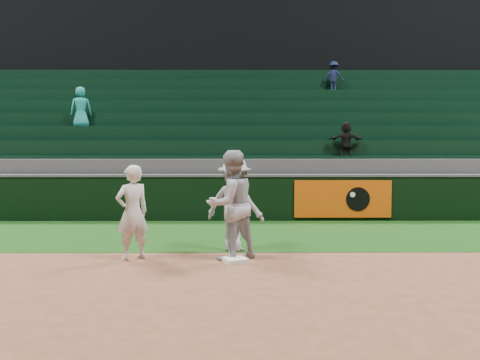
# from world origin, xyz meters

# --- Properties ---
(ground) EXTENTS (70.00, 70.00, 0.00)m
(ground) POSITION_xyz_m (0.00, 0.00, 0.00)
(ground) COLOR brown
(ground) RESTS_ON ground
(foul_grass) EXTENTS (36.00, 4.20, 0.01)m
(foul_grass) POSITION_xyz_m (0.00, 3.00, 0.00)
(foul_grass) COLOR #0F340D
(foul_grass) RESTS_ON ground
(upper_deck) EXTENTS (40.00, 12.00, 12.00)m
(upper_deck) POSITION_xyz_m (0.00, 17.45, 6.00)
(upper_deck) COLOR black
(upper_deck) RESTS_ON ground
(first_base) EXTENTS (0.48, 0.48, 0.08)m
(first_base) POSITION_xyz_m (0.13, 0.07, 0.04)
(first_base) COLOR white
(first_base) RESTS_ON ground
(first_baseman) EXTENTS (0.74, 0.70, 1.71)m
(first_baseman) POSITION_xyz_m (-1.73, 0.35, 0.85)
(first_baseman) COLOR silver
(first_baseman) RESTS_ON ground
(baserunner) EXTENTS (1.21, 1.16, 1.97)m
(baserunner) POSITION_xyz_m (0.05, 0.37, 0.99)
(baserunner) COLOR #A0A3AA
(baserunner) RESTS_ON ground
(base_coach) EXTENTS (1.34, 1.08, 1.81)m
(base_coach) POSITION_xyz_m (0.11, 1.10, 0.91)
(base_coach) COLOR gray
(base_coach) RESTS_ON foul_grass
(field_wall) EXTENTS (36.00, 0.45, 1.25)m
(field_wall) POSITION_xyz_m (0.03, 5.20, 0.63)
(field_wall) COLOR black
(field_wall) RESTS_ON ground
(stadium_seating) EXTENTS (36.00, 5.95, 5.01)m
(stadium_seating) POSITION_xyz_m (0.00, 8.97, 1.70)
(stadium_seating) COLOR #39393C
(stadium_seating) RESTS_ON ground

